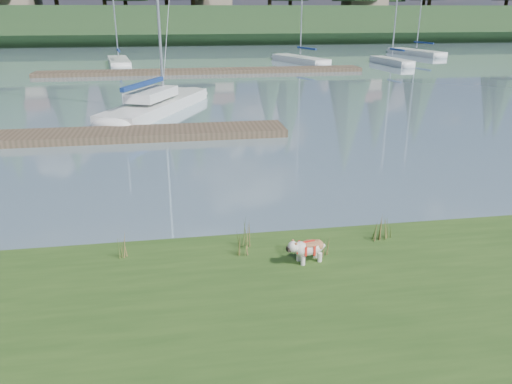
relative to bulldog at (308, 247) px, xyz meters
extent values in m
plane|color=#7E9BA8|center=(-1.91, 32.93, -0.64)|extent=(200.00, 200.00, 0.00)
cube|color=#1D3419|center=(-1.91, 75.93, 1.86)|extent=(200.00, 20.00, 5.00)
cylinder|color=silver|center=(-0.13, -0.12, -0.20)|extent=(0.09, 0.09, 0.18)
cylinder|color=silver|center=(-0.17, 0.05, -0.20)|extent=(0.09, 0.09, 0.18)
cylinder|color=silver|center=(0.22, -0.04, -0.20)|extent=(0.09, 0.09, 0.18)
cylinder|color=silver|center=(0.18, 0.13, -0.20)|extent=(0.09, 0.09, 0.18)
ellipsoid|color=silver|center=(0.03, 0.01, -0.02)|extent=(0.64, 0.42, 0.28)
ellipsoid|color=#9E613B|center=(0.03, 0.01, 0.07)|extent=(0.46, 0.36, 0.10)
ellipsoid|color=silver|center=(-0.32, -0.07, 0.07)|extent=(0.25, 0.25, 0.21)
cube|color=black|center=(-0.40, -0.09, 0.04)|extent=(0.08, 0.11, 0.08)
cube|color=silver|center=(-3.21, 17.25, -0.42)|extent=(5.45, 8.76, 0.70)
ellipsoid|color=silver|center=(-1.39, 21.22, -0.42)|extent=(2.72, 2.96, 0.70)
cube|color=navy|center=(-3.75, 16.08, 0.91)|extent=(1.84, 3.69, 0.20)
cube|color=silver|center=(-3.41, 16.80, 0.31)|extent=(2.59, 3.46, 0.45)
cube|color=#4C3D2C|center=(-5.91, 11.93, -0.49)|extent=(16.00, 2.00, 0.30)
cube|color=#4C3D2C|center=(0.09, 32.93, -0.49)|extent=(26.00, 2.20, 0.30)
cube|color=silver|center=(-7.16, 40.23, -0.42)|extent=(2.78, 7.72, 0.70)
ellipsoid|color=silver|center=(-7.71, 43.97, -0.42)|extent=(1.93, 2.28, 0.70)
cube|color=navy|center=(-7.02, 39.21, 0.76)|extent=(0.63, 3.00, 0.20)
cube|color=silver|center=(9.79, 39.66, -0.42)|extent=(4.12, 7.87, 0.70)
ellipsoid|color=silver|center=(8.55, 43.31, -0.42)|extent=(2.27, 2.53, 0.70)
cube|color=navy|center=(10.12, 38.66, 0.76)|extent=(1.17, 2.97, 0.20)
cube|color=silver|center=(17.67, 36.53, -0.42)|extent=(1.93, 6.02, 0.70)
ellipsoid|color=silver|center=(17.38, 39.47, -0.42)|extent=(1.45, 1.73, 0.70)
cylinder|color=silver|center=(17.67, 36.53, 4.72)|extent=(0.12, 0.12, 9.12)
cube|color=navy|center=(17.75, 35.72, 0.76)|extent=(0.44, 2.36, 0.20)
cube|color=silver|center=(24.55, 45.62, -0.42)|extent=(3.46, 8.17, 0.70)
ellipsoid|color=silver|center=(23.71, 49.51, -0.42)|extent=(2.16, 2.49, 0.70)
cube|color=navy|center=(24.78, 44.56, 0.76)|extent=(0.87, 3.14, 0.20)
cone|color=#475B23|center=(-1.14, 0.81, 0.04)|extent=(0.03, 0.03, 0.66)
cone|color=brown|center=(-1.03, 0.74, -0.03)|extent=(0.03, 0.03, 0.53)
cone|color=#475B23|center=(-1.08, 0.84, 0.07)|extent=(0.03, 0.03, 0.72)
cone|color=brown|center=(-1.00, 0.78, -0.06)|extent=(0.03, 0.03, 0.46)
cone|color=#475B23|center=(-1.12, 0.73, 0.00)|extent=(0.03, 0.03, 0.59)
cone|color=#475B23|center=(-1.24, 0.52, -0.06)|extent=(0.03, 0.03, 0.46)
cone|color=brown|center=(-1.13, 0.45, -0.11)|extent=(0.03, 0.03, 0.37)
cone|color=#475B23|center=(-1.18, 0.55, -0.04)|extent=(0.03, 0.03, 0.51)
cone|color=brown|center=(-1.10, 0.49, -0.13)|extent=(0.03, 0.03, 0.32)
cone|color=#475B23|center=(-1.22, 0.44, -0.09)|extent=(0.03, 0.03, 0.41)
cone|color=#475B23|center=(1.58, 0.66, 0.02)|extent=(0.03, 0.03, 0.63)
cone|color=brown|center=(1.69, 0.59, -0.04)|extent=(0.03, 0.03, 0.51)
cone|color=#475B23|center=(1.64, 0.69, 0.06)|extent=(0.03, 0.03, 0.70)
cone|color=brown|center=(1.72, 0.63, -0.07)|extent=(0.03, 0.03, 0.44)
cone|color=#475B23|center=(1.60, 0.58, -0.01)|extent=(0.03, 0.03, 0.57)
cone|color=#475B23|center=(-3.53, 0.80, -0.01)|extent=(0.03, 0.03, 0.56)
cone|color=brown|center=(-3.42, 0.73, -0.07)|extent=(0.03, 0.03, 0.45)
cone|color=#475B23|center=(-3.47, 0.83, 0.02)|extent=(0.03, 0.03, 0.62)
cone|color=brown|center=(-3.39, 0.77, -0.10)|extent=(0.03, 0.03, 0.40)
cone|color=#475B23|center=(-3.51, 0.72, -0.04)|extent=(0.03, 0.03, 0.51)
cone|color=#475B23|center=(0.34, 0.20, -0.09)|extent=(0.03, 0.03, 0.40)
cone|color=brown|center=(0.45, 0.13, -0.13)|extent=(0.03, 0.03, 0.32)
cone|color=#475B23|center=(0.40, 0.23, -0.07)|extent=(0.03, 0.03, 0.44)
cone|color=brown|center=(0.48, 0.17, -0.15)|extent=(0.03, 0.03, 0.28)
cone|color=#475B23|center=(0.36, 0.12, -0.11)|extent=(0.03, 0.03, 0.36)
cone|color=#475B23|center=(1.84, 0.78, -0.04)|extent=(0.03, 0.03, 0.51)
cone|color=brown|center=(1.95, 0.71, -0.09)|extent=(0.03, 0.03, 0.41)
cone|color=#475B23|center=(1.90, 0.81, -0.01)|extent=(0.03, 0.03, 0.57)
cone|color=brown|center=(1.98, 0.75, -0.11)|extent=(0.03, 0.03, 0.36)
cone|color=#475B23|center=(1.86, 0.70, -0.06)|extent=(0.03, 0.03, 0.46)
cube|color=#33281C|center=(-1.91, 1.33, -0.57)|extent=(60.00, 0.50, 0.14)
cylinder|color=#382619|center=(-11.91, 74.93, 5.26)|extent=(0.60, 0.60, 1.80)
cylinder|color=#382619|center=(1.09, 68.93, 5.26)|extent=(0.60, 0.60, 1.80)
cylinder|color=#382619|center=(13.09, 72.93, 5.26)|extent=(0.60, 0.60, 1.80)
cylinder|color=#382619|center=(26.09, 70.93, 5.26)|extent=(0.60, 0.60, 1.80)
cylinder|color=#382619|center=(40.09, 73.93, 5.26)|extent=(0.60, 0.60, 1.80)
camera|label=1|loc=(-2.35, -8.19, 4.23)|focal=35.00mm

